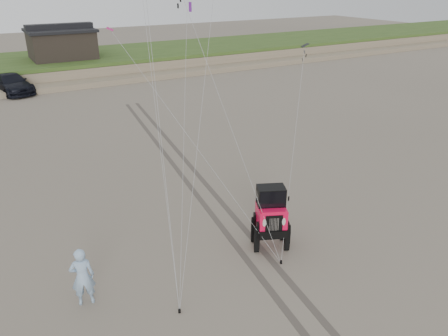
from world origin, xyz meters
The scene contains 9 objects.
ground centered at (0.00, 0.00, 0.00)m, with size 160.00×160.00×0.00m, color #6B6054.
dune_ridge centered at (0.00, 37.50, 0.82)m, with size 160.00×14.25×1.73m.
cabin centered at (2.00, 37.00, 3.24)m, with size 6.40×5.40×3.35m.
truck_c centered at (-3.68, 31.57, 0.84)m, with size 2.35×5.79×1.68m, color black.
jeep centered at (1.78, 0.92, 0.96)m, with size 2.22×5.14×1.92m, color #FF0D41, non-canonical shape.
man centered at (-4.96, 1.28, 0.98)m, with size 0.72×0.47×1.97m, color #8BB5D7.
stake_main centered at (-2.65, -0.59, 0.06)m, with size 0.08×0.08×0.12m, color black.
stake_aux centered at (1.48, -0.17, 0.06)m, with size 0.08×0.08×0.12m, color black.
tire_tracks centered at (2.00, 8.00, 0.00)m, with size 5.22×29.74×0.01m.
Camera 1 is at (-6.69, -10.16, 9.29)m, focal length 35.00 mm.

